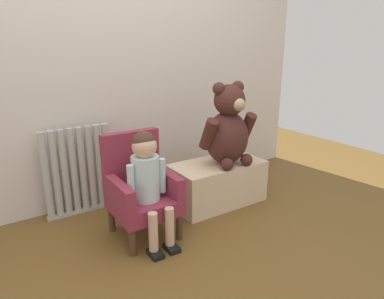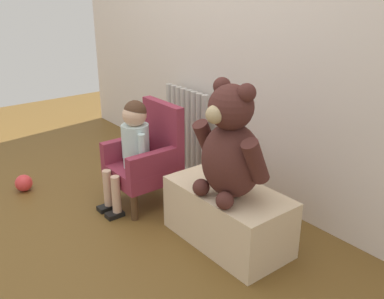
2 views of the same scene
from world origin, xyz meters
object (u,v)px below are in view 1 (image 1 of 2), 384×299
object	(u,v)px
child_figure	(147,172)
child_armchair	(140,189)
radiator	(78,171)
low_bench	(217,183)
large_teddy_bear	(228,129)

from	to	relation	value
child_figure	child_armchair	bearing A→B (deg)	90.00
radiator	low_bench	distance (m)	1.04
radiator	child_figure	distance (m)	0.67
child_armchair	low_bench	xyz separation A→B (m)	(0.68, 0.08, -0.15)
child_figure	low_bench	size ratio (longest dim) A/B	0.99
radiator	child_armchair	distance (m)	0.56
low_bench	large_teddy_bear	world-z (taller)	large_teddy_bear
low_bench	large_teddy_bear	size ratio (longest dim) A/B	1.16
radiator	child_armchair	xyz separation A→B (m)	(0.25, -0.50, -0.01)
radiator	large_teddy_bear	world-z (taller)	large_teddy_bear
radiator	large_teddy_bear	xyz separation A→B (m)	(0.99, -0.47, 0.28)
radiator	child_figure	world-z (taller)	child_figure
radiator	large_teddy_bear	distance (m)	1.13
child_figure	low_bench	world-z (taller)	child_figure
child_figure	large_teddy_bear	world-z (taller)	large_teddy_bear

